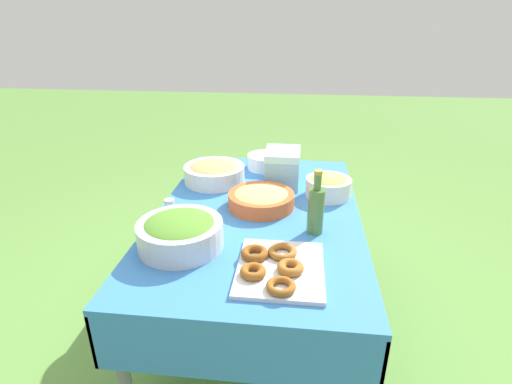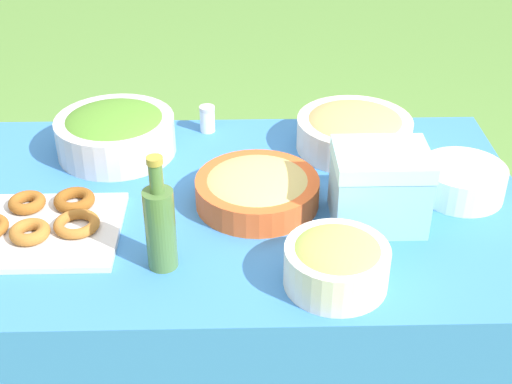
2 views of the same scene
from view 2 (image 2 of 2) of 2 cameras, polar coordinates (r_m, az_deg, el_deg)
picnic_table at (r=1.87m, az=-1.50°, el=-2.94°), size 1.49×0.93×0.69m
salad_bowl at (r=2.05m, az=-11.18°, el=4.78°), size 0.33×0.33×0.13m
pasta_bowl at (r=1.79m, az=0.10°, el=0.30°), size 0.31×0.31×0.09m
donut_platter at (r=1.78m, az=-16.64°, el=-2.53°), size 0.37×0.33×0.05m
plate_stack at (r=1.90m, az=16.18°, el=0.85°), size 0.22×0.22×0.08m
olive_oil_bottle at (r=1.56m, az=-7.68°, el=-2.63°), size 0.07×0.07×0.28m
bread_bowl at (r=2.06m, az=7.86°, el=4.93°), size 0.33×0.33×0.11m
fruit_bowl at (r=1.53m, az=6.47°, el=-5.56°), size 0.23×0.23×0.12m
cooler_box at (r=1.73m, az=9.83°, el=0.42°), size 0.22×0.18×0.19m
salt_shaker at (r=2.15m, az=-3.91°, el=5.87°), size 0.05×0.05×0.08m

